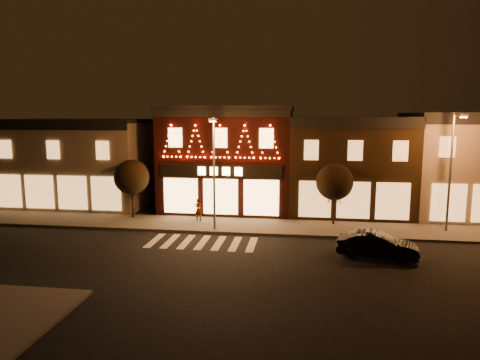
# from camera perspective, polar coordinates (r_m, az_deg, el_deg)

# --- Properties ---
(ground) EXTENTS (120.00, 120.00, 0.00)m
(ground) POSITION_cam_1_polar(r_m,az_deg,el_deg) (22.58, -7.33, -11.15)
(ground) COLOR black
(ground) RESTS_ON ground
(sidewalk_far) EXTENTS (44.00, 4.00, 0.15)m
(sidewalk_far) POSITION_cam_1_polar(r_m,az_deg,el_deg) (29.69, 0.53, -6.10)
(sidewalk_far) COLOR #47423D
(sidewalk_far) RESTS_ON ground
(building_left) EXTENTS (12.20, 8.28, 7.30)m
(building_left) POSITION_cam_1_polar(r_m,az_deg,el_deg) (39.43, -20.41, 2.30)
(building_left) COLOR #6B5C4C
(building_left) RESTS_ON ground
(building_pulp) EXTENTS (10.20, 8.34, 8.30)m
(building_pulp) POSITION_cam_1_polar(r_m,az_deg,el_deg) (35.09, -1.42, 2.96)
(building_pulp) COLOR black
(building_pulp) RESTS_ON ground
(building_right_a) EXTENTS (9.20, 8.28, 7.50)m
(building_right_a) POSITION_cam_1_polar(r_m,az_deg,el_deg) (34.88, 14.18, 2.00)
(building_right_a) COLOR #332212
(building_right_a) RESTS_ON ground
(building_right_b) EXTENTS (9.20, 8.28, 7.80)m
(building_right_b) POSITION_cam_1_polar(r_m,az_deg,el_deg) (36.93, 28.22, 1.83)
(building_right_b) COLOR #6B5C4C
(building_right_b) RESTS_ON ground
(streetlamp_mid) EXTENTS (0.56, 1.68, 7.33)m
(streetlamp_mid) POSITION_cam_1_polar(r_m,az_deg,el_deg) (27.60, -3.49, 2.01)
(streetlamp_mid) COLOR #59595E
(streetlamp_mid) RESTS_ON sidewalk_far
(streetlamp_right) EXTENTS (0.48, 1.73, 7.58)m
(streetlamp_right) POSITION_cam_1_polar(r_m,az_deg,el_deg) (30.32, 26.35, 2.01)
(streetlamp_right) COLOR #59595E
(streetlamp_right) RESTS_ON sidewalk_far
(tree_left) EXTENTS (2.55, 2.55, 4.27)m
(tree_left) POSITION_cam_1_polar(r_m,az_deg,el_deg) (32.24, -14.20, 0.36)
(tree_left) COLOR black
(tree_left) RESTS_ON sidewalk_far
(tree_right) EXTENTS (2.53, 2.53, 4.22)m
(tree_right) POSITION_cam_1_polar(r_m,az_deg,el_deg) (29.96, 12.46, -0.25)
(tree_right) COLOR black
(tree_right) RESTS_ON sidewalk_far
(dark_sedan) EXTENTS (4.40, 2.16, 1.39)m
(dark_sedan) POSITION_cam_1_polar(r_m,az_deg,el_deg) (24.43, 17.75, -8.25)
(dark_sedan) COLOR black
(dark_sedan) RESTS_ON ground
(pedestrian) EXTENTS (0.67, 0.52, 1.62)m
(pedestrian) POSITION_cam_1_polar(r_m,az_deg,el_deg) (30.77, -5.52, -3.92)
(pedestrian) COLOR gray
(pedestrian) RESTS_ON sidewalk_far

